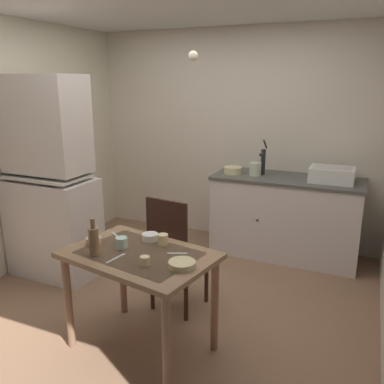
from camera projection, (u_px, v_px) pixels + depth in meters
The scene contains 22 objects.
ground_plane at pixel (167, 302), 3.60m from camera, with size 4.53×4.53×0.00m, color #88644B.
wall_back at pixel (234, 137), 4.87m from camera, with size 3.58×0.10×2.50m, color beige.
wall_left at pixel (3, 150), 3.96m from camera, with size 0.10×3.63×2.50m, color beige.
hutch_cabinet at pixel (50, 186), 3.92m from camera, with size 0.85×0.51×1.97m.
counter_cabinet at pixel (285, 217), 4.47m from camera, with size 1.60×0.64×0.90m.
sink_basin at pixel (332, 174), 4.15m from camera, with size 0.44×0.34×0.15m.
hand_pump at pixel (263, 159), 4.45m from camera, with size 0.05×0.27×0.39m.
mixing_bowl_counter at pixel (233, 170), 4.53m from camera, with size 0.20×0.20×0.08m, color beige.
stoneware_crock at pixel (255, 169), 4.43m from camera, with size 0.13×0.13×0.14m, color beige.
dining_table at pixel (140, 268), 2.82m from camera, with size 1.12×0.85×0.76m.
chair_far_side at pixel (174, 253), 3.35m from camera, with size 0.45×0.45×1.01m.
serving_bowl_wide at pixel (150, 237), 3.01m from camera, with size 0.12×0.12×0.05m, color white.
soup_bowl_small at pixel (182, 264), 2.57m from camera, with size 0.18×0.18×0.04m, color beige.
sauce_dish at pixel (94, 241), 2.95m from camera, with size 0.11×0.11×0.04m, color tan.
teacup_cream at pixel (122, 243), 2.87m from camera, with size 0.09×0.09×0.08m, color #ADD1C1.
mug_tall at pixel (145, 261), 2.60m from camera, with size 0.06×0.06×0.06m, color beige.
teacup_mint at pixel (163, 240), 2.92m from camera, with size 0.08×0.08×0.08m, color beige.
glass_bottle at pixel (94, 240), 2.74m from camera, with size 0.07×0.07×0.26m.
table_knife at pixel (116, 258), 2.70m from camera, with size 0.18×0.02×0.01m, color silver.
teaspoon_near_bowl at pixel (177, 253), 2.78m from camera, with size 0.14×0.02×0.01m, color beige.
teaspoon_by_cup at pixel (115, 235), 3.11m from camera, with size 0.14×0.02×0.01m, color beige.
pendant_bulb at pixel (193, 56), 3.18m from camera, with size 0.08×0.08×0.08m, color #F9EFCC.
Camera 1 is at (1.50, -2.84, 1.91)m, focal length 37.78 mm.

